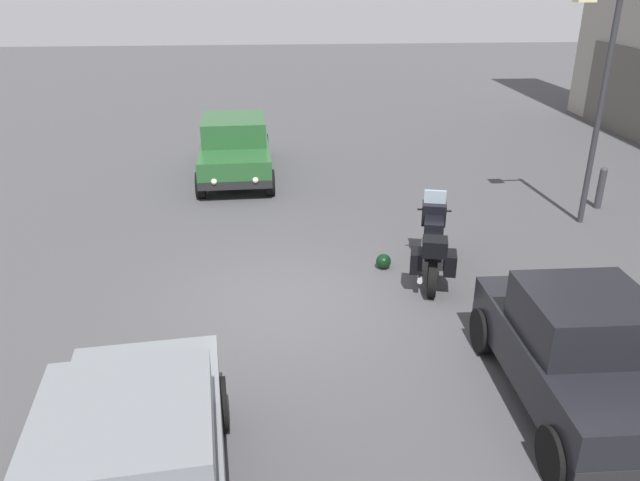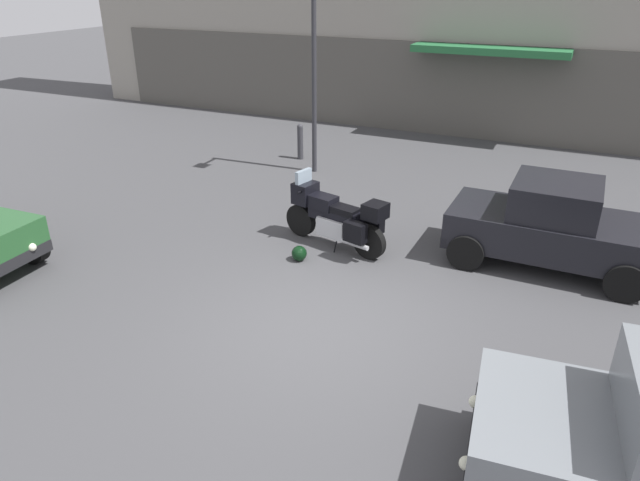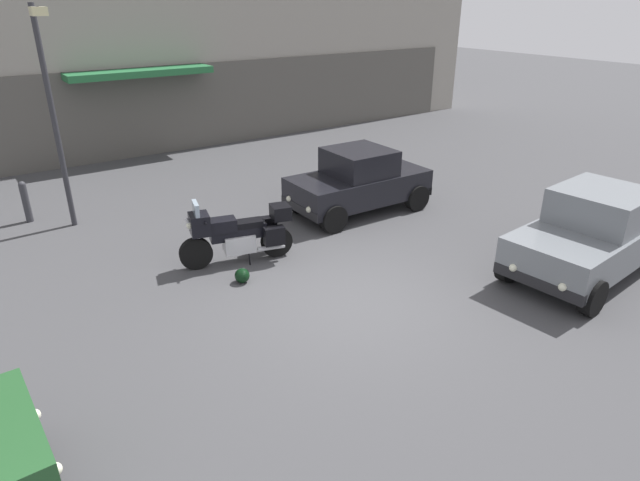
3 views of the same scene
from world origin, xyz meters
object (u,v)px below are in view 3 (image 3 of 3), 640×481
Objects in this scene: car_hatchback_near at (594,233)px; bollard_curbside at (26,201)px; motorcycle at (239,233)px; car_compact_side at (359,181)px; helmet at (242,276)px; streetlamp_curbside at (51,99)px.

car_hatchback_near is 4.05× the size of bollard_curbside.
motorcycle is 6.75m from car_hatchback_near.
motorcycle is 3.77m from car_compact_side.
motorcycle is at bearing -56.57° from bollard_curbside.
helmet is 0.07× the size of car_hatchback_near.
car_compact_side is (-1.65, 5.04, -0.04)m from car_hatchback_near.
car_hatchback_near is 12.26m from bollard_curbside.
streetlamp_curbside is (-5.97, 2.89, 2.12)m from car_compact_side.
bollard_curbside is at bearing 116.53° from helmet.
streetlamp_curbside is 2.69m from bollard_curbside.
streetlamp_curbside is at bearing 113.00° from helmet.
car_compact_side is at bearing 22.68° from helmet.
bollard_curbside is at bearing -28.81° from car_compact_side.
car_compact_side is (3.67, 0.88, 0.15)m from motorcycle.
motorcycle is 2.26× the size of bollard_curbside.
streetlamp_curbside is (-7.62, 7.93, 2.08)m from car_hatchback_near.
helmet is 5.68m from streetlamp_curbside.
streetlamp_curbside is 4.82× the size of bollard_curbside.
streetlamp_curbside is at bearing -44.80° from motorcycle.
motorcycle is at bearing 14.26° from car_compact_side.
car_hatchback_near is at bearing -46.48° from bollard_curbside.
helmet is 6.63m from car_hatchback_near.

